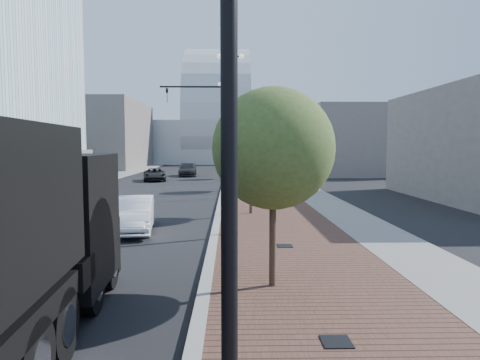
{
  "coord_description": "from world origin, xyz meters",
  "views": [
    {
      "loc": [
        0.62,
        -6.01,
        3.44
      ],
      "look_at": [
        1.0,
        12.0,
        2.0
      ],
      "focal_mm": 32.26,
      "sensor_mm": 36.0,
      "label": 1
    }
  ],
  "objects": [
    {
      "name": "west_sidewalk",
      "position": [
        -13.0,
        40.0,
        0.06
      ],
      "size": [
        4.0,
        140.0,
        0.12
      ],
      "primitive_type": "cube",
      "color": "slate",
      "rests_on": "ground"
    },
    {
      "name": "pedestrian",
      "position": [
        5.25,
        23.33,
        0.81
      ],
      "size": [
        0.7,
        0.6,
        1.63
      ],
      "primitive_type": "imported",
      "rotation": [
        0.0,
        0.0,
        3.55
      ],
      "color": "black",
      "rests_on": "ground"
    },
    {
      "name": "utility_cover_0",
      "position": [
        2.4,
        1.0,
        0.13
      ],
      "size": [
        0.5,
        0.5,
        0.02
      ],
      "primitive_type": "cube",
      "color": "black",
      "rests_on": "sidewalk"
    },
    {
      "name": "streetlight_1",
      "position": [
        0.49,
        10.0,
        4.34
      ],
      "size": [
        1.44,
        0.56,
        9.21
      ],
      "color": "black",
      "rests_on": "ground"
    },
    {
      "name": "curb",
      "position": [
        0.0,
        40.0,
        0.07
      ],
      "size": [
        0.3,
        140.0,
        0.14
      ],
      "primitive_type": "cube",
      "color": "gray",
      "rests_on": "ground"
    },
    {
      "name": "tree_1",
      "position": [
        1.65,
        15.02,
        3.7
      ],
      "size": [
        2.51,
        2.49,
        4.96
      ],
      "color": "#382619",
      "rests_on": "ground"
    },
    {
      "name": "streetlight_4",
      "position": [
        0.6,
        46.0,
        4.82
      ],
      "size": [
        1.72,
        0.56,
        9.28
      ],
      "color": "black",
      "rests_on": "ground"
    },
    {
      "name": "convention_center",
      "position": [
        -2.0,
        85.0,
        6.0
      ],
      "size": [
        50.0,
        30.0,
        50.0
      ],
      "color": "#B3BABD",
      "rests_on": "ground"
    },
    {
      "name": "tree_3",
      "position": [
        1.65,
        39.02,
        3.48
      ],
      "size": [
        2.28,
        2.21,
        4.6
      ],
      "color": "#382619",
      "rests_on": "ground"
    },
    {
      "name": "concrete_strip",
      "position": [
        6.2,
        40.0,
        0.07
      ],
      "size": [
        2.4,
        140.0,
        0.13
      ],
      "primitive_type": "cube",
      "color": "slate",
      "rests_on": "ground"
    },
    {
      "name": "tree_2",
      "position": [
        1.65,
        27.02,
        3.28
      ],
      "size": [
        2.34,
        2.28,
        4.43
      ],
      "color": "#382619",
      "rests_on": "ground"
    },
    {
      "name": "dark_car_far",
      "position": [
        -4.26,
        42.69,
        0.71
      ],
      "size": [
        2.34,
        5.01,
        1.42
      ],
      "primitive_type": "imported",
      "rotation": [
        0.0,
        0.0,
        0.08
      ],
      "color": "black",
      "rests_on": "ground"
    },
    {
      "name": "white_sedan",
      "position": [
        -3.28,
        11.13,
        0.7
      ],
      "size": [
        2.0,
        4.4,
        1.4
      ],
      "primitive_type": "imported",
      "rotation": [
        0.0,
        0.0,
        0.13
      ],
      "color": "white",
      "rests_on": "ground"
    },
    {
      "name": "traffic_mast",
      "position": [
        -0.3,
        25.0,
        4.98
      ],
      "size": [
        5.09,
        0.2,
        8.0
      ],
      "color": "black",
      "rests_on": "ground"
    },
    {
      "name": "utility_cover_2",
      "position": [
        2.4,
        19.0,
        0.13
      ],
      "size": [
        0.5,
        0.5,
        0.02
      ],
      "primitive_type": "cube",
      "color": "black",
      "rests_on": "sidewalk"
    },
    {
      "name": "dark_car_mid",
      "position": [
        -6.83,
        36.08,
        0.63
      ],
      "size": [
        2.88,
        4.81,
        1.25
      ],
      "primitive_type": "imported",
      "rotation": [
        0.0,
        0.0,
        0.19
      ],
      "color": "black",
      "rests_on": "ground"
    },
    {
      "name": "utility_cover_1",
      "position": [
        2.4,
        8.0,
        0.13
      ],
      "size": [
        0.5,
        0.5,
        0.02
      ],
      "primitive_type": "cube",
      "color": "black",
      "rests_on": "sidewalk"
    },
    {
      "name": "sidewalk",
      "position": [
        3.5,
        40.0,
        0.06
      ],
      "size": [
        7.0,
        140.0,
        0.12
      ],
      "primitive_type": "cube",
      "color": "#4C2D23",
      "rests_on": "ground"
    },
    {
      "name": "streetlight_2",
      "position": [
        0.6,
        22.0,
        4.82
      ],
      "size": [
        1.72,
        0.56,
        9.28
      ],
      "color": "black",
      "rests_on": "ground"
    },
    {
      "name": "commercial_block_ne",
      "position": [
        16.0,
        50.0,
        4.0
      ],
      "size": [
        12.0,
        22.0,
        8.0
      ],
      "primitive_type": "cube",
      "color": "slate",
      "rests_on": "ground"
    },
    {
      "name": "streetlight_3",
      "position": [
        0.49,
        34.0,
        4.34
      ],
      "size": [
        1.44,
        0.56,
        9.21
      ],
      "color": "black",
      "rests_on": "ground"
    },
    {
      "name": "commercial_block_nw",
      "position": [
        -20.0,
        60.0,
        5.0
      ],
      "size": [
        14.0,
        20.0,
        10.0
      ],
      "primitive_type": "cube",
      "color": "#655E5B",
      "rests_on": "ground"
    },
    {
      "name": "tree_0",
      "position": [
        1.65,
        4.02,
        3.37
      ],
      "size": [
        2.85,
        2.85,
        4.8
      ],
      "color": "#382619",
      "rests_on": "ground"
    }
  ]
}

